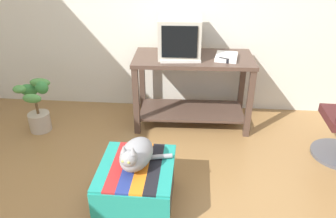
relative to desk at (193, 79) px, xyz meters
The scene contains 9 objects.
desk is the anchor object (origin of this frame).
tv_monitor 0.47m from the desk, 162.80° to the left, with size 0.44×0.50×0.39m.
keyboard 0.33m from the desk, 132.78° to the right, with size 0.40×0.15×0.02m, color beige.
book 0.43m from the desk, ahead, with size 0.21×0.28×0.04m, color white.
ottoman_with_blanket 1.42m from the desk, 106.27° to the right, with size 0.56×0.62×0.36m.
cat 1.38m from the desk, 106.13° to the right, with size 0.40×0.40×0.26m.
potted_plant 1.68m from the desk, 169.30° to the right, with size 0.37×0.34×0.58m.
stapler 0.43m from the desk, 25.07° to the right, with size 0.04×0.11×0.04m, color black.
pen 0.44m from the desk, ahead, with size 0.01×0.01×0.14m, color #B7B7BC.
Camera 1 is at (0.26, -1.63, 1.86)m, focal length 34.70 mm.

